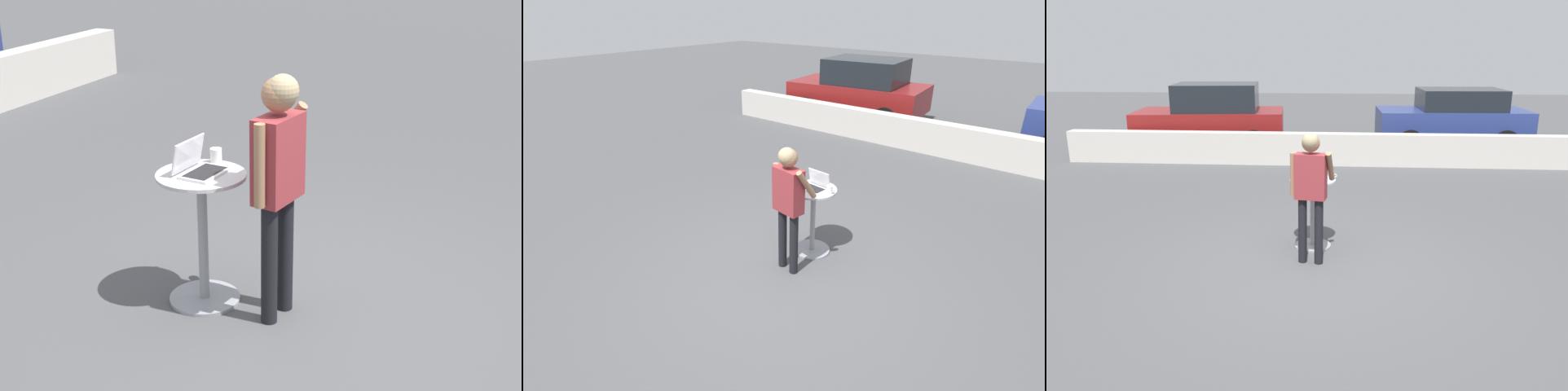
{
  "view_description": "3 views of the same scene",
  "coord_description": "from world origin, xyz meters",
  "views": [
    {
      "loc": [
        -4.16,
        -1.36,
        2.61
      ],
      "look_at": [
        -0.34,
        0.26,
        0.98
      ],
      "focal_mm": 50.0,
      "sensor_mm": 36.0,
      "label": 1
    },
    {
      "loc": [
        2.65,
        -3.25,
        3.19
      ],
      "look_at": [
        -0.24,
        0.35,
        0.99
      ],
      "focal_mm": 28.0,
      "sensor_mm": 36.0,
      "label": 2
    },
    {
      "loc": [
        0.3,
        -5.77,
        2.66
      ],
      "look_at": [
        -0.14,
        0.34,
        0.87
      ],
      "focal_mm": 35.0,
      "sensor_mm": 36.0,
      "label": 3
    }
  ],
  "objects": [
    {
      "name": "laptop",
      "position": [
        -0.09,
        0.81,
        1.01
      ],
      "size": [
        0.37,
        0.3,
        0.23
      ],
      "color": "silver",
      "rests_on": "cafe_table"
    },
    {
      "name": "standing_person",
      "position": [
        -0.09,
        0.24,
        1.07
      ],
      "size": [
        0.55,
        0.34,
        1.69
      ],
      "color": "black",
      "rests_on": "ground_plane"
    },
    {
      "name": "coffee_mug",
      "position": [
        0.15,
        0.8,
        1.01
      ],
      "size": [
        0.12,
        0.08,
        0.11
      ],
      "color": "white",
      "rests_on": "cafe_table"
    },
    {
      "name": "ground_plane",
      "position": [
        0.0,
        0.0,
        0.0
      ],
      "size": [
        50.0,
        50.0,
        0.0
      ],
      "primitive_type": "plane",
      "color": "#4C4C4F"
    },
    {
      "name": "cafe_table",
      "position": [
        -0.1,
        0.8,
        0.55
      ],
      "size": [
        0.62,
        0.62,
        0.96
      ],
      "color": "gray",
      "rests_on": "ground_plane"
    }
  ]
}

